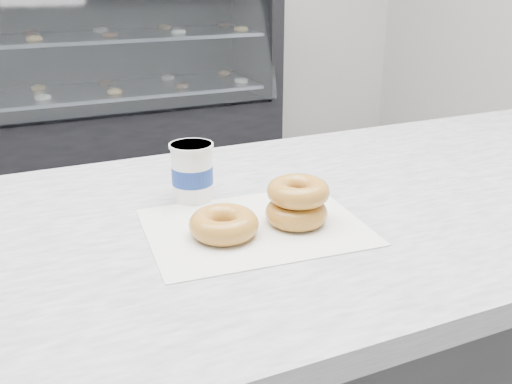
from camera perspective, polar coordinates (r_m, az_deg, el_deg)
display_case at (r=3.64m, az=-17.41°, el=8.06°), size 2.40×0.74×1.25m
wax_paper at (r=0.91m, az=-0.12°, el=-3.49°), size 0.36×0.29×0.00m
donut_single at (r=0.88m, az=-3.25°, el=-3.22°), size 0.12×0.12×0.04m
donut_stack at (r=0.91m, az=4.14°, el=-1.01°), size 0.14×0.14×0.07m
coffee_cup at (r=1.01m, az=-6.40°, el=2.04°), size 0.09×0.09×0.10m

